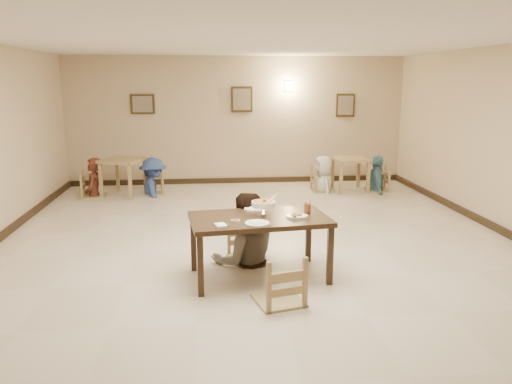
{
  "coord_description": "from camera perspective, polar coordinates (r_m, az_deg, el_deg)",
  "views": [
    {
      "loc": [
        -0.76,
        -6.92,
        2.43
      ],
      "look_at": [
        -0.11,
        -0.46,
        0.98
      ],
      "focal_mm": 35.0,
      "sensor_mm": 36.0,
      "label": 1
    }
  ],
  "objects": [
    {
      "name": "rice_plate_near",
      "position": [
        5.83,
        0.14,
        -3.57
      ],
      "size": [
        0.29,
        0.29,
        0.07
      ],
      "color": "white",
      "rests_on": "main_table"
    },
    {
      "name": "chair_near",
      "position": [
        5.54,
        2.66,
        -7.35
      ],
      "size": [
        0.51,
        0.51,
        1.08
      ],
      "rotation": [
        0.0,
        0.0,
        3.39
      ],
      "color": "tan",
      "rests_on": "floor"
    },
    {
      "name": "chair_far",
      "position": [
        6.89,
        -1.36,
        -4.11
      ],
      "size": [
        0.42,
        0.42,
        0.9
      ],
      "rotation": [
        0.0,
        0.0,
        0.19
      ],
      "color": "tan",
      "rests_on": "floor"
    },
    {
      "name": "bg_chair_lr",
      "position": [
        11.05,
        -11.67,
        1.93
      ],
      "size": [
        0.41,
        0.41,
        0.87
      ],
      "rotation": [
        0.0,
        0.0,
        -1.41
      ],
      "color": "tan",
      "rests_on": "floor"
    },
    {
      "name": "picture_a",
      "position": [
        11.97,
        -12.84,
        9.76
      ],
      "size": [
        0.55,
        0.04,
        0.45
      ],
      "color": "#322411",
      "rests_on": "wall_back"
    },
    {
      "name": "picture_c",
      "position": [
        12.35,
        10.19,
        9.72
      ],
      "size": [
        0.45,
        0.04,
        0.55
      ],
      "color": "#322411",
      "rests_on": "wall_back"
    },
    {
      "name": "bg_table_right",
      "position": [
        11.37,
        10.74,
        3.16
      ],
      "size": [
        0.78,
        0.78,
        0.74
      ],
      "rotation": [
        0.0,
        0.0,
        0.05
      ],
      "color": "#A08355",
      "rests_on": "floor"
    },
    {
      "name": "bg_diner_c",
      "position": [
        11.23,
        7.76,
        4.11
      ],
      "size": [
        0.6,
        0.83,
        1.58
      ],
      "primitive_type": "imported",
      "rotation": [
        0.0,
        0.0,
        4.84
      ],
      "color": "silver",
      "rests_on": "floor"
    },
    {
      "name": "fried_plate",
      "position": [
        6.15,
        4.7,
        -2.71
      ],
      "size": [
        0.27,
        0.27,
        0.06
      ],
      "color": "white",
      "rests_on": "main_table"
    },
    {
      "name": "curry_warmer",
      "position": [
        6.13,
        0.87,
        -1.4
      ],
      "size": [
        0.33,
        0.29,
        0.26
      ],
      "color": "silver",
      "rests_on": "main_table"
    },
    {
      "name": "bg_table_left",
      "position": [
        11.05,
        -14.98,
        2.97
      ],
      "size": [
        1.03,
        1.03,
        0.8
      ],
      "rotation": [
        0.0,
        0.0,
        -0.36
      ],
      "color": "#A08355",
      "rests_on": "floor"
    },
    {
      "name": "wall_back",
      "position": [
        11.98,
        -2.12,
        8.15
      ],
      "size": [
        10.0,
        0.0,
        10.0
      ],
      "primitive_type": "plane",
      "rotation": [
        1.57,
        0.0,
        0.0
      ],
      "color": "#C8AE8E",
      "rests_on": "floor"
    },
    {
      "name": "bg_diner_a",
      "position": [
        11.1,
        -18.25,
        3.72
      ],
      "size": [
        0.42,
        0.62,
        1.67
      ],
      "primitive_type": "imported",
      "rotation": [
        0.0,
        0.0,
        4.68
      ],
      "color": "#53261A",
      "rests_on": "floor"
    },
    {
      "name": "bg_chair_rl",
      "position": [
        11.28,
        7.72,
        2.74
      ],
      "size": [
        0.49,
        0.49,
        1.04
      ],
      "rotation": [
        0.0,
        0.0,
        1.58
      ],
      "color": "tan",
      "rests_on": "floor"
    },
    {
      "name": "main_diner",
      "position": [
        6.66,
        -1.3,
        -0.08
      ],
      "size": [
        1.04,
        0.87,
        1.93
      ],
      "primitive_type": "imported",
      "rotation": [
        0.0,
        0.0,
        3.29
      ],
      "color": "gray",
      "rests_on": "floor"
    },
    {
      "name": "baseboard_back",
      "position": [
        12.14,
        -2.05,
        1.35
      ],
      "size": [
        8.0,
        0.06,
        0.12
      ],
      "primitive_type": "cube",
      "color": "black",
      "rests_on": "floor"
    },
    {
      "name": "bg_chair_rr",
      "position": [
        11.49,
        13.7,
        2.73
      ],
      "size": [
        0.5,
        0.5,
        1.06
      ],
      "rotation": [
        0.0,
        0.0,
        -1.69
      ],
      "color": "tan",
      "rests_on": "floor"
    },
    {
      "name": "chili_dish",
      "position": [
        5.97,
        -2.36,
        -3.24
      ],
      "size": [
        0.11,
        0.11,
        0.02
      ],
      "color": "white",
      "rests_on": "main_table"
    },
    {
      "name": "bg_chair_ll",
      "position": [
        11.15,
        -18.15,
        2.15
      ],
      "size": [
        0.5,
        0.5,
        1.06
      ],
      "rotation": [
        0.0,
        0.0,
        1.68
      ],
      "color": "tan",
      "rests_on": "floor"
    },
    {
      "name": "ceiling",
      "position": [
        6.98,
        0.55,
        17.3
      ],
      "size": [
        10.0,
        10.0,
        0.0
      ],
      "primitive_type": "plane",
      "color": "silver",
      "rests_on": "wall_back"
    },
    {
      "name": "picture_b",
      "position": [
        11.91,
        -1.63,
        10.54
      ],
      "size": [
        0.5,
        0.04,
        0.6
      ],
      "color": "#322411",
      "rests_on": "wall_back"
    },
    {
      "name": "floor",
      "position": [
        7.37,
        0.5,
        -6.64
      ],
      "size": [
        10.0,
        10.0,
        0.0
      ],
      "primitive_type": "plane",
      "color": "beige",
      "rests_on": "ground"
    },
    {
      "name": "rice_plate_far",
      "position": [
        6.47,
        0.05,
        -1.92
      ],
      "size": [
        0.32,
        0.32,
        0.07
      ],
      "color": "white",
      "rests_on": "main_table"
    },
    {
      "name": "drink_glass",
      "position": [
        6.33,
        5.92,
        -1.76
      ],
      "size": [
        0.08,
        0.08,
        0.16
      ],
      "color": "white",
      "rests_on": "main_table"
    },
    {
      "name": "wall_front",
      "position": [
        2.26,
        14.82,
        -12.07
      ],
      "size": [
        10.0,
        0.0,
        10.0
      ],
      "primitive_type": "plane",
      "rotation": [
        -1.57,
        0.0,
        0.0
      ],
      "color": "#C8AE8E",
      "rests_on": "floor"
    },
    {
      "name": "napkin_cutlery",
      "position": [
        5.75,
        -4.02,
        -3.84
      ],
      "size": [
        0.18,
        0.25,
        0.03
      ],
      "color": "white",
      "rests_on": "main_table"
    },
    {
      "name": "main_table",
      "position": [
        6.17,
        0.38,
        -3.58
      ],
      "size": [
        1.78,
        1.14,
        0.79
      ],
      "rotation": [
        0.0,
        0.0,
        0.12
      ],
      "color": "#322113",
      "rests_on": "floor"
    },
    {
      "name": "wall_sconce",
      "position": [
        12.04,
        3.7,
        11.97
      ],
      "size": [
        0.16,
        0.05,
        0.22
      ],
      "primitive_type": "cube",
      "color": "#FFD88C",
      "rests_on": "wall_back"
    },
    {
      "name": "bg_diner_d",
      "position": [
        11.45,
        13.77,
        4.07
      ],
      "size": [
        0.51,
        0.98,
        1.6
      ],
      "primitive_type": "imported",
      "rotation": [
        0.0,
        0.0,
        1.44
      ],
      "color": "teal",
      "rests_on": "floor"
    },
    {
      "name": "bg_diner_b",
      "position": [
        10.99,
        -11.76,
        3.85
      ],
      "size": [
        0.9,
        1.18,
        1.61
      ],
      "primitive_type": "imported",
      "rotation": [
        0.0,
        0.0,
        1.89
      ],
      "color": "#395292",
      "rests_on": "floor"
    }
  ]
}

